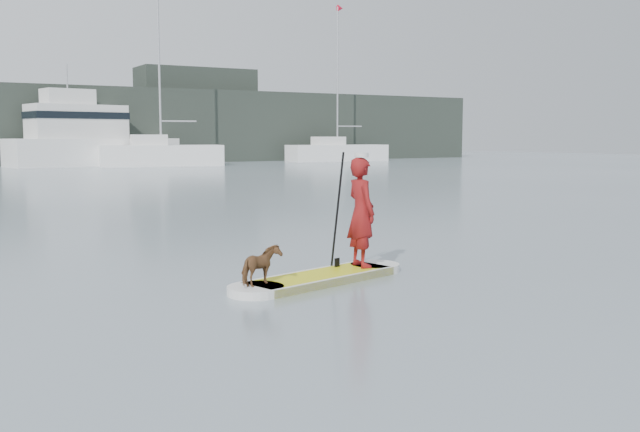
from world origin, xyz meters
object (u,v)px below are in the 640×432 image
dog (261,266)px  sailboat_f (337,151)px  motor_yacht_a (87,138)px  paddleboard (320,278)px  paddler (361,212)px  sailboat_e (160,154)px

dog → sailboat_f: size_ratio=0.05×
sailboat_f → motor_yacht_a: bearing=179.8°
dog → sailboat_f: bearing=-58.7°
paddleboard → dog: dog is taller
paddleboard → paddler: size_ratio=1.86×
dog → sailboat_f: sailboat_f is taller
dog → sailboat_f: 52.31m
dog → motor_yacht_a: motor_yacht_a is taller
paddler → sailboat_e: 42.55m
paddler → dog: bearing=108.9°
paddleboard → sailboat_e: bearing=61.4°
sailboat_e → dog: bearing=-96.4°
dog → sailboat_e: 43.54m
dog → paddleboard: bearing=-101.9°
sailboat_e → paddler: bearing=-93.9°
paddler → sailboat_f: sailboat_f is taller
paddler → sailboat_f: size_ratio=0.13×
dog → paddler: bearing=-101.9°
dog → motor_yacht_a: 45.84m
dog → motor_yacht_a: size_ratio=0.05×
sailboat_e → sailboat_f: (16.36, 2.16, -0.01)m
paddleboard → motor_yacht_a: bearing=67.9°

